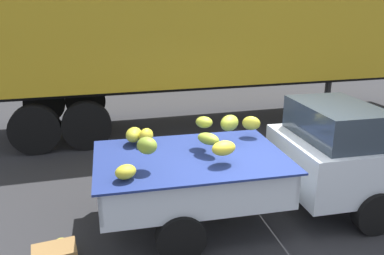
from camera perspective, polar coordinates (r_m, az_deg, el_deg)
name	(u,v)px	position (r m, az deg, el deg)	size (l,w,h in m)	color
ground	(262,225)	(5.99, 10.36, -14.01)	(220.00, 220.00, 0.00)	#28282B
curb_strip	(152,88)	(14.68, -5.88, 5.89)	(80.00, 0.80, 0.16)	gray
pickup_truck	(309,158)	(6.19, 16.92, -4.32)	(4.79, 2.02, 1.70)	silver
semi_trailer	(221,27)	(10.29, 4.33, 14.60)	(12.00, 2.70, 3.95)	gold
fallen_banana_bunch_near_tailgate	(59,248)	(5.57, -18.99, -16.42)	(0.36, 0.23, 0.18)	gold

